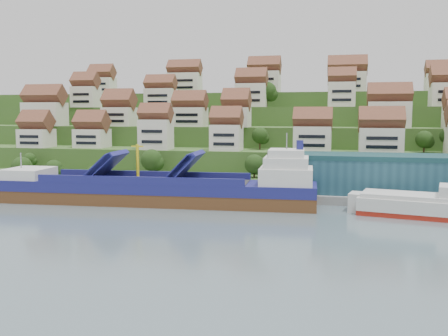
# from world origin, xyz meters

# --- Properties ---
(ground) EXTENTS (300.00, 300.00, 0.00)m
(ground) POSITION_xyz_m (0.00, 0.00, 0.00)
(ground) COLOR slate
(ground) RESTS_ON ground
(quay) EXTENTS (180.00, 14.00, 2.20)m
(quay) POSITION_xyz_m (20.00, 15.00, 1.10)
(quay) COLOR gray
(quay) RESTS_ON ground
(pebble_beach) EXTENTS (45.00, 20.00, 1.00)m
(pebble_beach) POSITION_xyz_m (-58.00, 12.00, 0.50)
(pebble_beach) COLOR gray
(pebble_beach) RESTS_ON ground
(hillside) EXTENTS (260.00, 128.00, 31.00)m
(hillside) POSITION_xyz_m (0.00, 103.55, 10.66)
(hillside) COLOR #2D4C1E
(hillside) RESTS_ON ground
(hillside_village) EXTENTS (158.28, 62.64, 28.58)m
(hillside_village) POSITION_xyz_m (0.02, 60.40, 24.42)
(hillside_village) COLOR silver
(hillside_village) RESTS_ON ground
(hillside_trees) EXTENTS (143.80, 61.02, 31.70)m
(hillside_trees) POSITION_xyz_m (-12.63, 42.67, 15.84)
(hillside_trees) COLOR #224015
(hillside_trees) RESTS_ON ground
(warehouse) EXTENTS (60.00, 15.00, 10.00)m
(warehouse) POSITION_xyz_m (52.00, 17.00, 7.20)
(warehouse) COLOR #224D5E
(warehouse) RESTS_ON quay
(flagpole) EXTENTS (1.28, 0.16, 8.00)m
(flagpole) POSITION_xyz_m (18.11, 10.00, 6.88)
(flagpole) COLOR gray
(flagpole) RESTS_ON quay
(beach_huts) EXTENTS (14.40, 3.70, 2.20)m
(beach_huts) POSITION_xyz_m (-60.00, 10.75, 2.10)
(beach_huts) COLOR white
(beach_huts) RESTS_ON pebble_beach
(cargo_ship) EXTENTS (81.46, 17.53, 17.97)m
(cargo_ship) POSITION_xyz_m (-9.41, 0.62, 3.40)
(cargo_ship) COLOR #56331A
(cargo_ship) RESTS_ON ground
(second_ship) EXTENTS (28.73, 15.20, 7.92)m
(second_ship) POSITION_xyz_m (52.59, -0.77, 2.39)
(second_ship) COLOR maroon
(second_ship) RESTS_ON ground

